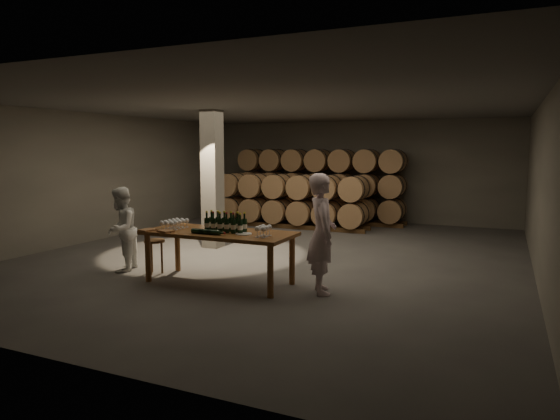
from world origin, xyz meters
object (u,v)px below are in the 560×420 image
at_px(tasting_table, 219,237).
at_px(stool, 154,246).
at_px(bottle_cluster, 226,225).
at_px(person_woman, 121,229).
at_px(person_man, 322,234).
at_px(plate, 244,234).
at_px(notebook_near, 166,231).

relative_size(tasting_table, stool, 4.10).
relative_size(bottle_cluster, person_woman, 0.46).
bearing_deg(person_woman, tasting_table, 69.77).
distance_m(bottle_cluster, person_man, 1.69).
relative_size(plate, notebook_near, 1.08).
bearing_deg(person_woman, person_man, 71.97).
bearing_deg(bottle_cluster, person_man, 5.24).
bearing_deg(notebook_near, bottle_cluster, 41.50).
bearing_deg(stool, person_man, 1.55).
bearing_deg(plate, notebook_near, -166.10).
relative_size(bottle_cluster, plate, 2.72).
distance_m(notebook_near, stool, 0.90).
bearing_deg(notebook_near, person_woman, -179.48).
bearing_deg(person_man, stool, 62.72).
height_order(bottle_cluster, plate, bottle_cluster).
xyz_separation_m(tasting_table, stool, (-1.44, 0.07, -0.28)).
xyz_separation_m(notebook_near, stool, (-0.64, 0.49, -0.40)).
bearing_deg(notebook_near, tasting_table, 44.45).
relative_size(tasting_table, notebook_near, 10.31).
relative_size(stool, person_man, 0.33).
xyz_separation_m(bottle_cluster, notebook_near, (-0.93, -0.42, -0.11)).
height_order(plate, person_man, person_man).
bearing_deg(notebook_near, plate, 31.00).
bearing_deg(person_woman, notebook_near, 52.86).
xyz_separation_m(bottle_cluster, stool, (-1.57, 0.07, -0.51)).
height_order(plate, stool, plate).
distance_m(tasting_table, plate, 0.55).
bearing_deg(plate, person_woman, 178.46).
xyz_separation_m(notebook_near, person_woman, (-1.34, 0.40, -0.12)).
relative_size(notebook_near, person_man, 0.13).
distance_m(tasting_table, notebook_near, 0.90).
bearing_deg(tasting_table, person_woman, -179.67).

